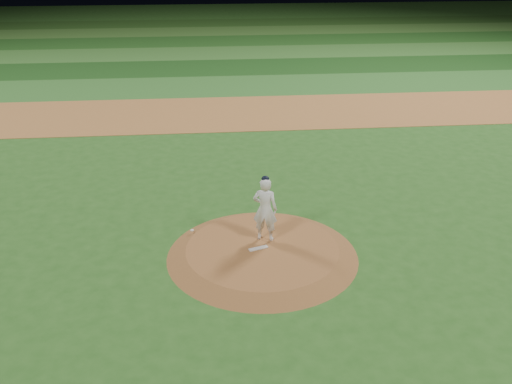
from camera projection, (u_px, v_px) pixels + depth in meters
name	position (u px, v px, depth m)	size (l,w,h in m)	color
ground	(262.00, 255.00, 16.46)	(120.00, 120.00, 0.00)	#26571C
infield_dirt_band	(234.00, 113.00, 29.09)	(70.00, 6.00, 0.02)	#9F6431
outfield_stripe_0	(229.00, 86.00, 34.06)	(70.00, 5.00, 0.02)	#2B6625
outfield_stripe_1	(225.00, 67.00, 38.58)	(70.00, 5.00, 0.02)	#174014
outfield_stripe_2	(223.00, 53.00, 43.09)	(70.00, 5.00, 0.02)	#306725
outfield_stripe_3	(220.00, 41.00, 47.61)	(70.00, 5.00, 0.02)	#1B4917
outfield_stripe_4	(218.00, 31.00, 52.12)	(70.00, 5.00, 0.02)	#346324
outfield_stripe_5	(217.00, 23.00, 56.64)	(70.00, 5.00, 0.02)	#204817
pitchers_mound	(262.00, 252.00, 16.40)	(5.50, 5.50, 0.25)	brown
pitching_rubber	(258.00, 248.00, 16.31)	(0.57, 0.14, 0.03)	white
rosin_bag	(192.00, 230.00, 17.24)	(0.11, 0.11, 0.06)	silver
pitcher_on_mound	(265.00, 209.00, 16.41)	(0.82, 0.66, 2.02)	white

